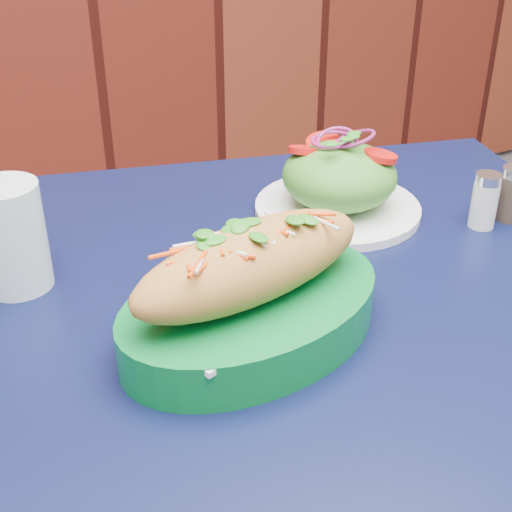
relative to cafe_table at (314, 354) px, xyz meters
name	(u,v)px	position (x,y,z in m)	size (l,w,h in m)	color
cafe_table	(314,354)	(0.00, 0.00, 0.00)	(0.97, 0.97, 0.75)	black
banh_mi_basket	(251,293)	(-0.10, -0.04, 0.14)	(0.32, 0.24, 0.13)	#076C2B
salad_plate	(339,182)	(0.13, 0.16, 0.13)	(0.22, 0.22, 0.11)	white
water_glass	(11,237)	(-0.29, 0.16, 0.15)	(0.08, 0.08, 0.12)	silver
salt_shaker	(485,201)	(0.27, 0.04, 0.12)	(0.03, 0.03, 0.07)	white
pepper_shaker	(511,194)	(0.32, 0.04, 0.12)	(0.03, 0.03, 0.07)	#3F3326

